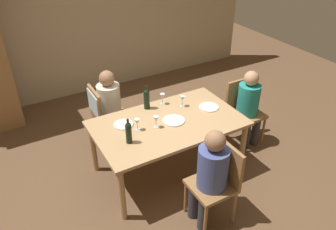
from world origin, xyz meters
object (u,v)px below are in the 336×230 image
(wine_glass_near_left, at_px, (156,119))
(wine_glass_centre, at_px, (137,122))
(dinner_plate_guest_left, at_px, (123,124))
(dinner_plate_guest_right, at_px, (174,120))
(dinner_plate_host, at_px, (209,107))
(wine_glass_near_right, at_px, (162,97))
(wine_glass_far, at_px, (182,99))
(person_man_guest, at_px, (111,103))
(dining_table, at_px, (168,127))
(chair_near, at_px, (218,178))
(person_man_bearded, at_px, (249,103))
(person_woman_host, at_px, (210,172))
(wine_bottle_tall_green, at_px, (129,132))
(chair_right_end, at_px, (243,107))
(chair_far_left, at_px, (101,110))
(wine_bottle_dark_red, at_px, (147,98))

(wine_glass_near_left, relative_size, wine_glass_centre, 1.00)
(dinner_plate_guest_left, relative_size, dinner_plate_guest_right, 0.87)
(dinner_plate_host, bearing_deg, wine_glass_near_right, 140.89)
(wine_glass_far, distance_m, dinner_plate_guest_left, 0.85)
(person_man_guest, bearing_deg, wine_glass_centre, -0.75)
(dining_table, distance_m, chair_near, 0.93)
(person_man_bearded, bearing_deg, person_woman_host, 34.24)
(wine_glass_near_left, distance_m, dinner_plate_guest_left, 0.41)
(wine_glass_far, bearing_deg, wine_glass_centre, -164.56)
(chair_near, xyz_separation_m, wine_bottle_tall_green, (-0.66, 0.77, 0.35))
(wine_glass_near_left, height_order, wine_glass_near_right, same)
(chair_near, relative_size, wine_bottle_tall_green, 3.02)
(person_woman_host, bearing_deg, wine_glass_near_right, -7.77)
(dining_table, xyz_separation_m, person_woman_host, (-0.03, -0.92, -0.00))
(dining_table, relative_size, dinner_plate_guest_right, 6.59)
(dinner_plate_guest_right, bearing_deg, chair_near, -89.05)
(person_woman_host, height_order, wine_glass_far, person_woman_host)
(person_man_bearded, bearing_deg, dinner_plate_guest_right, -0.57)
(chair_right_end, distance_m, wine_glass_centre, 1.70)
(person_man_bearded, distance_m, wine_glass_centre, 1.69)
(chair_near, xyz_separation_m, wine_glass_near_left, (-0.26, 0.89, 0.32))
(dining_table, xyz_separation_m, dinner_plate_host, (0.63, 0.03, 0.08))
(chair_right_end, relative_size, wine_glass_centre, 6.17)
(chair_near, bearing_deg, dinner_plate_guest_left, 27.34)
(chair_near, xyz_separation_m, wine_glass_centre, (-0.48, 0.95, 0.32))
(person_man_bearded, distance_m, person_man_guest, 1.91)
(chair_far_left, xyz_separation_m, wine_bottle_tall_green, (-0.05, -1.06, 0.29))
(person_man_guest, height_order, dinner_plate_host, person_man_guest)
(person_man_guest, height_order, wine_glass_far, person_man_guest)
(wine_glass_centre, bearing_deg, dining_table, -5.03)
(person_man_guest, distance_m, wine_glass_far, 1.01)
(dining_table, distance_m, wine_bottle_tall_green, 0.63)
(person_man_guest, height_order, wine_glass_near_left, person_man_guest)
(person_woman_host, bearing_deg, wine_bottle_dark_red, 2.07)
(wine_glass_far, bearing_deg, person_man_bearded, -15.88)
(chair_near, distance_m, dinner_plate_guest_right, 0.93)
(dinner_plate_guest_left, bearing_deg, chair_right_end, -3.96)
(wine_bottle_tall_green, bearing_deg, person_man_bearded, 3.63)
(chair_far_left, distance_m, person_woman_host, 1.90)
(person_woman_host, distance_m, dinner_plate_guest_right, 0.91)
(wine_bottle_dark_red, relative_size, wine_glass_far, 2.17)
(chair_right_end, height_order, dinner_plate_guest_right, chair_right_end)
(person_man_bearded, relative_size, dinner_plate_guest_left, 4.73)
(wine_glass_near_left, bearing_deg, person_man_guest, 102.24)
(chair_right_end, height_order, person_man_bearded, person_man_bearded)
(person_woman_host, height_order, dinner_plate_host, person_woman_host)
(chair_right_end, height_order, chair_far_left, same)
(dinner_plate_host, relative_size, dinner_plate_guest_right, 0.93)
(chair_far_left, distance_m, wine_glass_near_left, 1.04)
(wine_bottle_dark_red, height_order, wine_glass_far, wine_bottle_dark_red)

